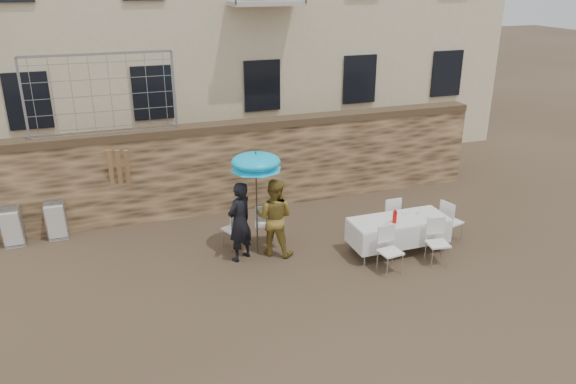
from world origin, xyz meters
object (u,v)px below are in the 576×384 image
object	(u,v)px
woman_dress	(274,217)
couple_chair_right	(265,223)
banquet_table	(399,220)
table_chair_front_right	(438,243)
chair_stack_right	(56,217)
soda_bottle	(395,217)
man_suit	(240,222)
couple_chair_left	(234,228)
table_chair_back	(388,216)
table_chair_side	(451,220)
chair_stack_left	(13,223)
table_chair_front_left	(390,251)
umbrella	(256,165)

from	to	relation	value
woman_dress	couple_chair_right	xyz separation A→B (m)	(-0.05, 0.55, -0.37)
banquet_table	table_chair_front_right	distance (m)	0.94
chair_stack_right	banquet_table	bearing A→B (deg)	-25.11
soda_bottle	man_suit	bearing A→B (deg)	163.10
couple_chair_left	table_chair_back	size ratio (longest dim) A/B	1.00
table_chair_front_right	table_chair_side	distance (m)	1.24
man_suit	table_chair_back	bearing A→B (deg)	148.74
soda_bottle	banquet_table	bearing A→B (deg)	36.87
couple_chair_left	chair_stack_right	world-z (taller)	couple_chair_left
table_chair_back	couple_chair_left	bearing A→B (deg)	-10.40
woman_dress	chair_stack_left	world-z (taller)	woman_dress
woman_dress	chair_stack_left	distance (m)	5.87
couple_chair_left	table_chair_front_left	size ratio (longest dim) A/B	1.00
table_chair_front_left	table_chair_side	xyz separation A→B (m)	(2.00, 0.85, 0.00)
man_suit	couple_chair_right	world-z (taller)	man_suit
woman_dress	table_chair_back	distance (m)	2.75
umbrella	table_chair_front_left	distance (m)	3.20
table_chair_front_right	banquet_table	bearing A→B (deg)	132.42
table_chair_front_right	chair_stack_left	distance (m)	9.25
man_suit	soda_bottle	distance (m)	3.22
table_chair_front_left	chair_stack_left	distance (m)	8.27
woman_dress	table_chair_front_right	size ratio (longest dim) A/B	1.77
man_suit	table_chair_front_right	world-z (taller)	man_suit
banquet_table	chair_stack_right	bearing A→B (deg)	154.89
chair_stack_right	table_chair_side	bearing A→B (deg)	-20.70
table_chair_side	chair_stack_right	world-z (taller)	table_chair_side
umbrella	couple_chair_right	bearing A→B (deg)	56.31
woman_dress	table_chair_front_left	world-z (taller)	woman_dress
soda_bottle	table_chair_side	distance (m)	1.67
woman_dress	soda_bottle	world-z (taller)	woman_dress
couple_chair_right	chair_stack_left	bearing A→B (deg)	-4.69
umbrella	couple_chair_left	bearing A→B (deg)	131.63
couple_chair_right	table_chair_front_right	world-z (taller)	same
umbrella	table_chair_front_right	distance (m)	4.06
couple_chair_right	banquet_table	distance (m)	2.92
table_chair_front_right	table_chair_back	world-z (taller)	same
banquet_table	table_chair_side	size ratio (longest dim) A/B	2.19
woman_dress	couple_chair_right	bearing A→B (deg)	-50.61
soda_bottle	table_chair_front_right	world-z (taller)	soda_bottle
man_suit	chair_stack_right	distance (m)	4.43
soda_bottle	table_chair_front_right	xyz separation A→B (m)	(0.70, -0.60, -0.43)
table_chair_front_right	table_chair_back	xyz separation A→B (m)	(-0.30, 1.55, 0.00)
couple_chair_right	soda_bottle	world-z (taller)	soda_bottle
man_suit	table_chair_front_right	xyz separation A→B (m)	(3.78, -1.54, -0.38)
man_suit	soda_bottle	bearing A→B (deg)	131.61
table_chair_front_left	chair_stack_right	distance (m)	7.50
woman_dress	chair_stack_right	bearing A→B (deg)	4.98
couple_chair_right	banquet_table	xyz separation A→B (m)	(2.58, -1.34, 0.25)
couple_chair_right	table_chair_front_left	distance (m)	2.88
woman_dress	table_chair_side	size ratio (longest dim) A/B	1.77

